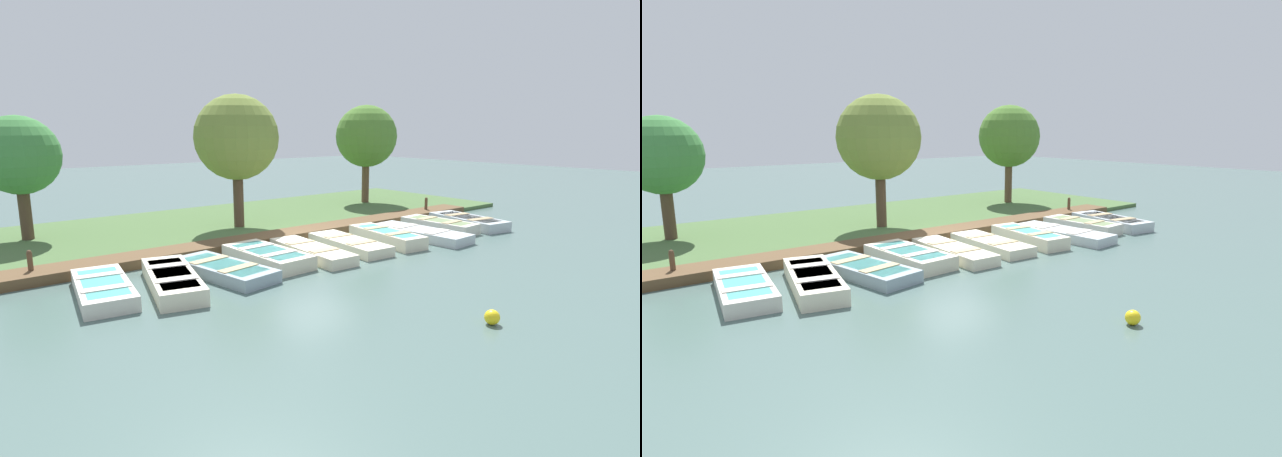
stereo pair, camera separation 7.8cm
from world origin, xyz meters
TOP-DOWN VIEW (x-y plane):
  - ground_plane at (0.00, 0.00)m, footprint 80.00×80.00m
  - shore_bank at (-5.00, 0.00)m, footprint 8.00×24.00m
  - dock_walkway at (-1.33, 0.00)m, footprint 1.12×18.59m
  - rowboat_0 at (0.92, -6.82)m, footprint 3.11×1.55m
  - rowboat_1 at (1.35, -5.36)m, footprint 3.47×1.78m
  - rowboat_2 at (1.19, -3.90)m, footprint 3.30×1.71m
  - rowboat_3 at (0.91, -2.36)m, footprint 2.94×1.39m
  - rowboat_4 at (1.09, -0.91)m, footprint 3.35×1.15m
  - rowboat_5 at (1.05, 0.63)m, footprint 3.21×1.30m
  - rowboat_6 at (1.21, 2.17)m, footprint 3.05×1.30m
  - rowboat_7 at (1.44, 3.65)m, footprint 3.62×1.40m
  - rowboat_8 at (1.03, 5.20)m, footprint 2.91×1.18m
  - rowboat_9 at (1.21, 6.77)m, footprint 3.30×1.66m
  - mooring_post_near at (-1.42, -7.88)m, footprint 0.13×0.13m
  - mooring_post_far at (-1.42, 7.42)m, footprint 0.13×0.13m
  - buoy at (7.44, -1.39)m, footprint 0.30×0.30m
  - park_tree_far_left at (-6.13, -7.20)m, footprint 2.53×2.53m
  - park_tree_left at (-3.68, -0.64)m, footprint 3.08×3.08m
  - park_tree_center at (-5.22, 7.37)m, footprint 2.97×2.97m

SIDE VIEW (x-z plane):
  - ground_plane at x=0.00m, z-range 0.00..0.00m
  - shore_bank at x=-5.00m, z-range 0.00..0.16m
  - dock_walkway at x=-1.33m, z-range 0.00..0.27m
  - buoy at x=7.44m, z-range 0.00..0.30m
  - rowboat_5 at x=1.05m, z-range 0.00..0.33m
  - rowboat_2 at x=1.19m, z-range 0.00..0.34m
  - rowboat_7 at x=1.44m, z-range 0.00..0.34m
  - rowboat_4 at x=1.09m, z-range 0.00..0.34m
  - rowboat_0 at x=0.92m, z-range 0.00..0.37m
  - rowboat_9 at x=1.21m, z-range 0.00..0.40m
  - rowboat_8 at x=1.03m, z-range 0.00..0.42m
  - rowboat_3 at x=0.91m, z-range 0.00..0.42m
  - rowboat_1 at x=1.35m, z-range 0.00..0.42m
  - rowboat_6 at x=1.21m, z-range 0.00..0.44m
  - mooring_post_near at x=-1.42m, z-range 0.00..0.81m
  - mooring_post_far at x=-1.42m, z-range 0.00..0.81m
  - park_tree_far_left at x=-6.13m, z-range 0.80..4.99m
  - park_tree_center at x=-5.22m, z-range 0.92..5.80m
  - park_tree_left at x=-3.68m, z-range 0.93..5.91m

